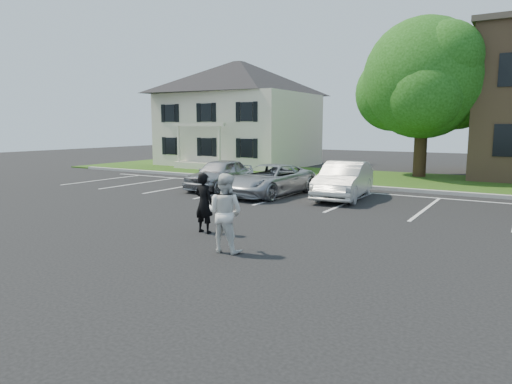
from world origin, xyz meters
TOP-DOWN VIEW (x-y plane):
  - ground_plane at (0.00, 0.00)m, footprint 90.00×90.00m
  - curb at (0.00, 12.00)m, footprint 40.00×0.30m
  - grass_strip at (0.00, 16.00)m, footprint 44.00×8.00m
  - stall_lines at (1.40, 8.95)m, footprint 34.00×5.36m
  - house at (-13.00, 19.97)m, footprint 10.30×9.22m
  - tree at (0.54, 18.17)m, footprint 7.80×7.20m
  - man_black_suit at (-1.66, 1.01)m, footprint 0.62×0.43m
  - man_white_shirt at (-0.07, -0.25)m, footprint 0.92×0.74m
  - car_silver_west at (-6.41, 8.34)m, footprint 1.84×4.19m
  - car_silver_minivan at (-3.51, 7.88)m, footprint 2.59×4.87m
  - car_white_sedan at (-0.54, 8.70)m, footprint 2.08×4.61m

SIDE VIEW (x-z plane):
  - ground_plane at x=0.00m, z-range 0.00..0.00m
  - stall_lines at x=1.40m, z-range 0.00..0.01m
  - grass_strip at x=0.00m, z-range 0.00..0.08m
  - curb at x=0.00m, z-range 0.00..0.15m
  - car_silver_minivan at x=-3.51m, z-range 0.00..1.30m
  - car_silver_west at x=-6.41m, z-range 0.00..1.40m
  - car_white_sedan at x=-0.54m, z-range 0.00..1.47m
  - man_black_suit at x=-1.66m, z-range 0.00..1.65m
  - man_white_shirt at x=-0.07m, z-range 0.00..1.83m
  - house at x=-13.00m, z-range 0.03..7.63m
  - tree at x=0.54m, z-range 0.95..9.75m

